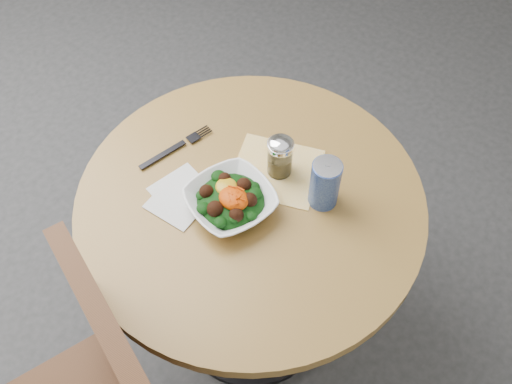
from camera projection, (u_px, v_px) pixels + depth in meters
ground at (252, 316)px, 2.07m from camera, size 6.00×6.00×0.00m
table at (251, 238)px, 1.62m from camera, size 0.90×0.90×0.75m
cloth_napkin at (276, 170)px, 1.51m from camera, size 0.28×0.27×0.00m
paper_napkins at (180, 196)px, 1.46m from camera, size 0.17×0.18×0.00m
salad_bowl at (231, 200)px, 1.42m from camera, size 0.27×0.27×0.08m
fork at (178, 146)px, 1.55m from camera, size 0.08×0.22×0.00m
spice_shaker at (280, 156)px, 1.46m from camera, size 0.07×0.07×0.12m
beverage_can at (325, 183)px, 1.40m from camera, size 0.07×0.07×0.14m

